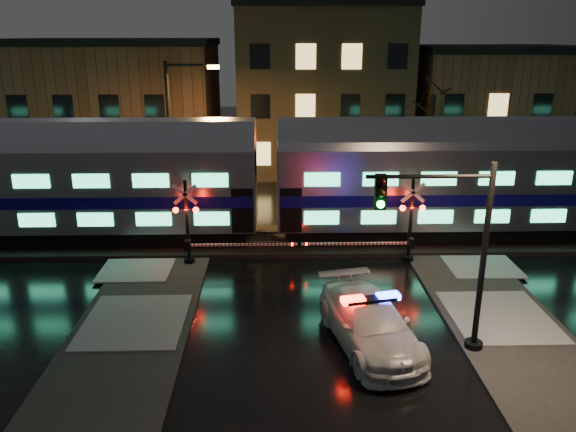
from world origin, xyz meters
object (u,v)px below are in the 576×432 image
object	(u,v)px
crossing_signal_left	(196,232)
traffic_light	(453,256)
crossing_signal_right	(402,230)
police_car	(369,323)
streetlight	(175,131)

from	to	relation	value
crossing_signal_left	traffic_light	size ratio (longest dim) A/B	0.87
crossing_signal_right	crossing_signal_left	size ratio (longest dim) A/B	1.00
crossing_signal_right	traffic_light	distance (m)	7.54
police_car	streetlight	size ratio (longest dim) A/B	0.69
police_car	traffic_light	size ratio (longest dim) A/B	0.94
police_car	traffic_light	world-z (taller)	traffic_light
police_car	crossing_signal_right	bearing A→B (deg)	57.64
crossing_signal_left	traffic_light	bearing A→B (deg)	-39.62
traffic_light	crossing_signal_left	bearing A→B (deg)	132.69
police_car	crossing_signal_left	world-z (taller)	crossing_signal_left
crossing_signal_left	streetlight	distance (m)	7.68
crossing_signal_right	streetlight	xyz separation A→B (m)	(-10.84, 6.70, 3.30)
police_car	traffic_light	xyz separation A→B (m)	(2.36, -0.47, 2.50)
streetlight	crossing_signal_right	bearing A→B (deg)	-31.71
crossing_signal_right	crossing_signal_left	world-z (taller)	crossing_signal_right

